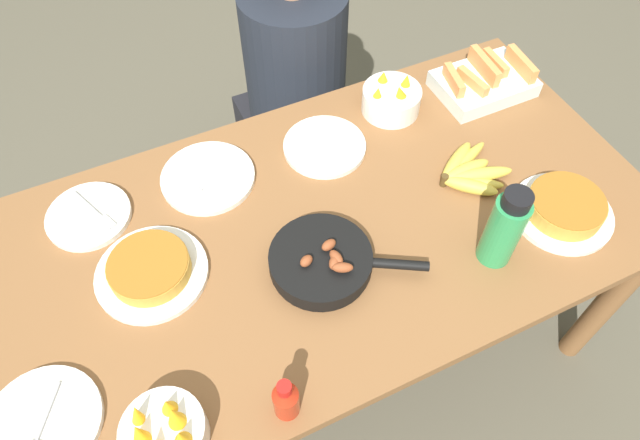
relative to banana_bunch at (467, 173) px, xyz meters
The scene contains 16 objects.
ground_plane 0.88m from the banana_bunch, behind, with size 14.00×14.00×0.00m, color #565142.
dining_table 0.44m from the banana_bunch, behind, with size 1.73×0.89×0.74m.
banana_bunch is the anchor object (origin of this frame).
melon_tray 0.37m from the banana_bunch, 48.57° to the left, with size 0.28×0.20×0.10m.
skillet 0.48m from the banana_bunch, 169.02° to the right, with size 0.35×0.26×0.08m.
frittata_plate_center 0.85m from the banana_bunch, behind, with size 0.27×0.27×0.06m.
frittata_plate_side 0.26m from the banana_bunch, 54.47° to the right, with size 0.26×0.26×0.06m.
empty_plate_near_front 1.00m from the banana_bunch, 162.58° to the left, with size 0.21×0.21×0.02m.
empty_plate_far_left 0.40m from the banana_bunch, 139.20° to the left, with size 0.23×0.23×0.02m.
empty_plate_far_right 1.16m from the banana_bunch, behind, with size 0.24×0.24×0.02m.
empty_plate_mid_edge 0.70m from the banana_bunch, 155.36° to the left, with size 0.25×0.25×0.02m.
fruit_bowl_mango 0.98m from the banana_bunch, 160.83° to the right, with size 0.17×0.17×0.12m.
fruit_bowl_citrus 0.32m from the banana_bunch, 99.85° to the left, with size 0.17×0.17×0.12m.
water_bottle 0.27m from the banana_bunch, 108.60° to the right, with size 0.08×0.08×0.23m.
hot_sauce_bottle 0.78m from the banana_bunch, 151.84° to the right, with size 0.05×0.05×0.13m.
person_figure 0.80m from the banana_bunch, 104.42° to the left, with size 0.38×0.38×1.17m.
Camera 1 is at (-0.36, -0.75, 1.93)m, focal length 32.00 mm.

